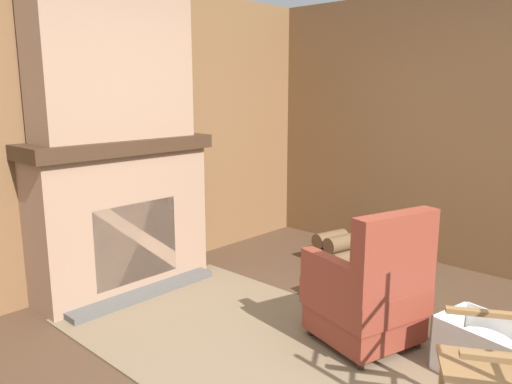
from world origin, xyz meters
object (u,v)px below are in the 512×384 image
(storage_case, at_px, (144,129))
(oil_lamp_vase, at_px, (53,128))
(armchair, at_px, (369,294))
(firewood_stack, at_px, (336,249))
(laundry_basket, at_px, (486,351))

(storage_case, bearing_deg, oil_lamp_vase, -90.01)
(armchair, relative_size, oil_lamp_vase, 2.95)
(firewood_stack, bearing_deg, storage_case, -124.37)
(firewood_stack, relative_size, laundry_basket, 0.96)
(oil_lamp_vase, bearing_deg, firewood_stack, 66.03)
(laundry_basket, distance_m, oil_lamp_vase, 3.19)
(firewood_stack, relative_size, oil_lamp_vase, 1.71)
(laundry_basket, distance_m, storage_case, 2.98)
(laundry_basket, height_order, oil_lamp_vase, oil_lamp_vase)
(laundry_basket, relative_size, oil_lamp_vase, 1.78)
(armchair, bearing_deg, laundry_basket, -154.31)
(storage_case, bearing_deg, armchair, 7.08)
(armchair, distance_m, firewood_stack, 1.60)
(oil_lamp_vase, bearing_deg, laundry_basket, 22.75)
(firewood_stack, height_order, laundry_basket, laundry_basket)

